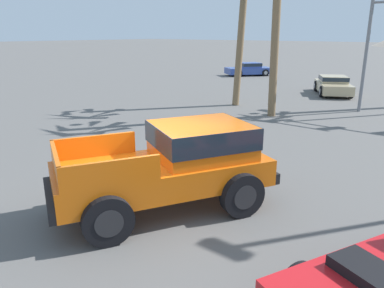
{
  "coord_description": "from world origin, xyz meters",
  "views": [
    {
      "loc": [
        5.38,
        -5.37,
        3.77
      ],
      "look_at": [
        0.13,
        1.12,
        1.27
      ],
      "focal_mm": 35.0,
      "sensor_mm": 36.0,
      "label": 1
    }
  ],
  "objects": [
    {
      "name": "ground_plane",
      "position": [
        0.0,
        0.0,
        0.0
      ],
      "size": [
        320.0,
        320.0,
        0.0
      ],
      "primitive_type": "plane",
      "color": "#5B5956"
    },
    {
      "name": "orange_pickup_truck",
      "position": [
        0.28,
        0.41,
        1.07
      ],
      "size": [
        3.88,
        5.12,
        1.85
      ],
      "rotation": [
        0.0,
        0.0,
        -0.48
      ],
      "color": "orange",
      "rests_on": "ground_plane"
    },
    {
      "name": "parked_car_blue",
      "position": [
        -12.23,
        24.59,
        0.58
      ],
      "size": [
        3.89,
        4.31,
        1.15
      ],
      "rotation": [
        0.0,
        0.0,
        2.49
      ],
      "color": "#334C9E",
      "rests_on": "ground_plane"
    },
    {
      "name": "parked_car_tan",
      "position": [
        -2.58,
        18.61,
        0.59
      ],
      "size": [
        3.51,
        4.46,
        1.14
      ],
      "rotation": [
        0.0,
        0.0,
        3.64
      ],
      "color": "tan",
      "rests_on": "ground_plane"
    }
  ]
}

